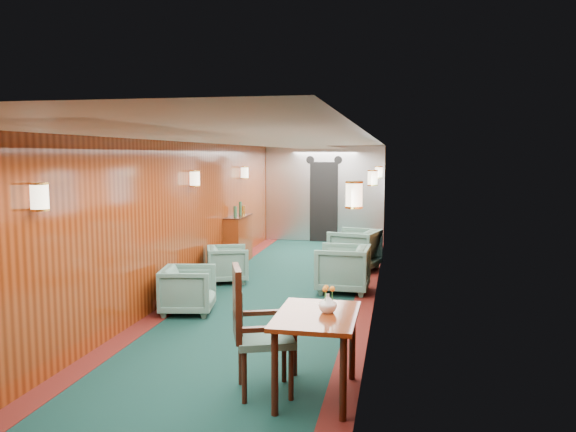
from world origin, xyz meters
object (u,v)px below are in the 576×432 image
object	(u,v)px
side_chair	(253,325)
armchair_left_far	(228,264)
credenza	(238,239)
armchair_right_near	(343,269)
armchair_left_near	(188,290)
dining_table	(317,327)
armchair_right_far	(355,249)

from	to	relation	value
side_chair	armchair_left_far	size ratio (longest dim) A/B	1.72
credenza	armchair_right_near	world-z (taller)	credenza
armchair_left_far	side_chair	bearing A→B (deg)	179.64
armchair_left_near	credenza	bearing A→B (deg)	-5.18
dining_table	armchair_right_near	world-z (taller)	dining_table
armchair_left_near	armchair_left_far	bearing A→B (deg)	-9.67
credenza	armchair_right_far	distance (m)	2.39
credenza	armchair_right_near	xyz separation A→B (m)	(2.31, -2.05, -0.11)
side_chair	credenza	world-z (taller)	credenza
armchair_left_near	armchair_left_far	xyz separation A→B (m)	(-0.03, 1.93, -0.01)
side_chair	armchair_left_near	size ratio (longest dim) A/B	1.66
armchair_left_far	armchair_left_near	bearing A→B (deg)	160.39
armchair_left_near	side_chair	bearing A→B (deg)	-157.42
side_chair	armchair_right_far	size ratio (longest dim) A/B	1.38
armchair_left_near	armchair_right_near	world-z (taller)	armchair_right_near
side_chair	armchair_left_near	xyz separation A→B (m)	(-1.54, 2.37, -0.32)
side_chair	armchair_left_far	bearing A→B (deg)	89.95
dining_table	armchair_left_far	distance (m)	4.78
side_chair	dining_table	bearing A→B (deg)	-16.17
dining_table	credenza	world-z (taller)	credenza
side_chair	credenza	xyz separation A→B (m)	(-1.88, 6.03, -0.15)
armchair_right_near	armchair_left_far	bearing A→B (deg)	-96.99
dining_table	armchair_left_far	size ratio (longest dim) A/B	1.49
armchair_right_near	armchair_left_near	bearing A→B (deg)	-48.79
dining_table	armchair_right_far	distance (m)	5.74
credenza	armchair_left_near	bearing A→B (deg)	-84.74
armchair_left_far	armchair_right_far	size ratio (longest dim) A/B	0.80
armchair_left_far	armchair_right_near	xyz separation A→B (m)	(2.00, -0.32, 0.06)
side_chair	armchair_left_near	distance (m)	2.85
dining_table	side_chair	size ratio (longest dim) A/B	0.87
credenza	side_chair	bearing A→B (deg)	-72.69
credenza	armchair_left_far	size ratio (longest dim) A/B	1.79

